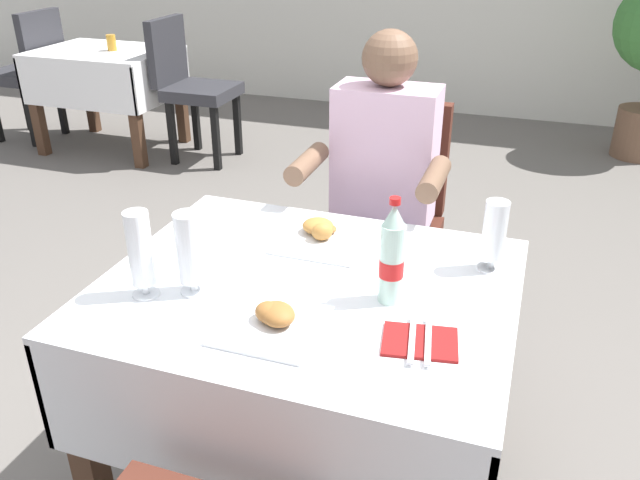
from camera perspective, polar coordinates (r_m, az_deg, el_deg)
The scene contains 15 objects.
ground_plane at distance 2.25m, azimuth -3.60°, elevation -18.52°, with size 11.00×11.00×0.00m, color #66605B.
main_dining_table at distance 1.81m, azimuth -1.04°, elevation -8.42°, with size 1.08×0.89×0.73m.
chair_far_diner_seat at distance 2.51m, azimuth 5.50°, elevation 2.05°, with size 0.44×0.50×0.97m.
seated_diner_far at distance 2.35m, azimuth 5.29°, elevation 4.44°, with size 0.50×0.46×1.26m.
plate_near_camera at distance 1.54m, azimuth -4.20°, elevation -7.01°, with size 0.24×0.24×0.06m.
plate_far_diner at distance 1.93m, azimuth 0.14°, elevation 0.50°, with size 0.25×0.25×0.06m.
beer_glass_left at distance 1.66m, azimuth -11.29°, elevation -1.18°, with size 0.07×0.07×0.22m.
beer_glass_middle at distance 1.80m, azimuth 15.02°, elevation 0.37°, with size 0.07×0.07×0.20m.
beer_glass_right at distance 1.67m, azimuth -15.46°, elevation -1.25°, with size 0.07×0.07×0.23m.
cola_bottle_primary at distance 1.59m, azimuth 6.33°, elevation -1.48°, with size 0.06×0.06×0.28m.
napkin_cutlery_set at distance 1.51m, azimuth 8.77°, elevation -8.77°, with size 0.19×0.20×0.01m.
background_dining_table at distance 5.09m, azimuth -18.22°, elevation 13.48°, with size 0.95×0.72×0.73m.
background_chair_left at distance 5.52m, azimuth -24.14°, elevation 13.64°, with size 0.50×0.44×0.97m.
background_chair_right at distance 4.71m, azimuth -11.35°, elevation 13.50°, with size 0.50×0.44×0.97m.
background_table_tumbler at distance 4.99m, azimuth -17.84°, elevation 16.16°, with size 0.06×0.06×0.11m, color #C68928.
Camera 1 is at (0.64, -1.45, 1.60)m, focal length 36.46 mm.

